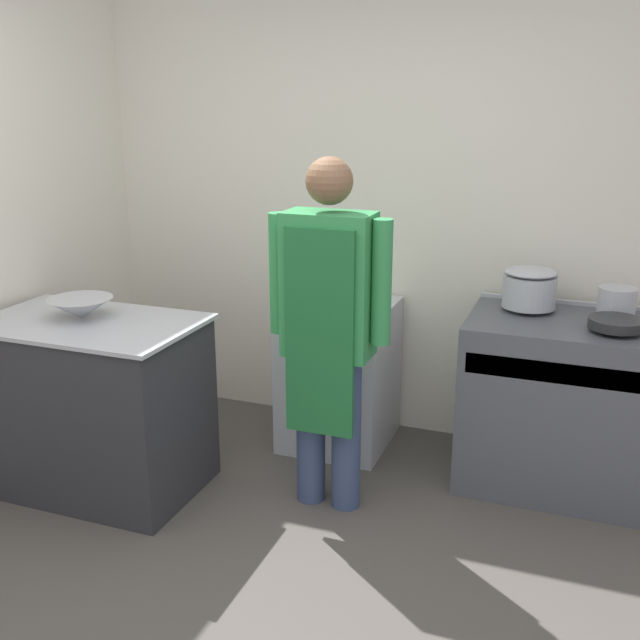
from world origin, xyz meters
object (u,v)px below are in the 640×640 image
sauce_pot (617,301)px  mixing_bowl (81,308)px  person_cook (328,320)px  stock_pot (530,287)px  fridge_unit (339,374)px  saute_pan (616,323)px  stove (563,404)px

sauce_pot → mixing_bowl: bearing=-159.2°
person_cook → stock_pot: 1.09m
fridge_unit → person_cook: bearing=-75.3°
person_cook → saute_pan: 1.33m
fridge_unit → sauce_pot: sauce_pot is taller
stove → sauce_pot: sauce_pot is taller
fridge_unit → stock_pot: bearing=3.2°
person_cook → mixing_bowl: (-1.21, -0.21, -0.01)m
stove → stock_pot: (-0.22, 0.12, 0.56)m
saute_pan → sauce_pot: size_ratio=1.37×
stove → fridge_unit: 1.21m
stove → person_cook: person_cook is taller
stove → person_cook: 1.30m
stock_pot → fridge_unit: bearing=-176.8°
fridge_unit → sauce_pot: size_ratio=4.51×
stove → fridge_unit: (-1.21, 0.06, -0.03)m
sauce_pot → stock_pot: bearing=180.0°
stove → saute_pan: saute_pan is taller
stove → mixing_bowl: size_ratio=3.09×
stove → stock_pot: 0.61m
fridge_unit → saute_pan: 1.50m
stove → fridge_unit: size_ratio=1.19×
stock_pot → saute_pan: 0.48m
saute_pan → stock_pot: bearing=150.8°
stove → mixing_bowl: (-2.24, -0.81, 0.49)m
mixing_bowl → sauce_pot: sauce_pot is taller
stock_pot → sauce_pot: (0.41, -0.00, -0.03)m
saute_pan → sauce_pot: 0.24m
stove → sauce_pot: 0.57m
fridge_unit → saute_pan: size_ratio=3.28×
person_cook → sauce_pot: size_ratio=9.22×
fridge_unit → stock_pot: (0.99, 0.06, 0.58)m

